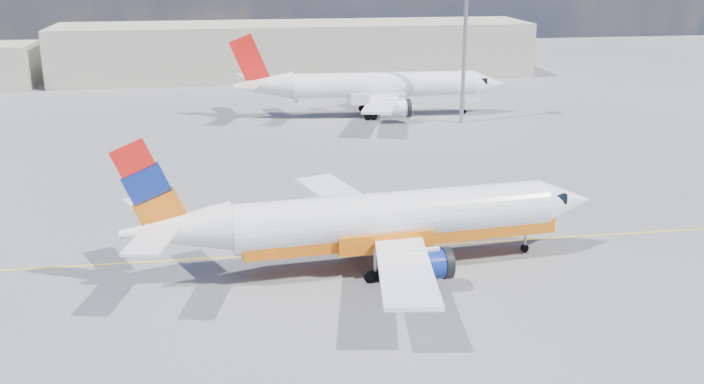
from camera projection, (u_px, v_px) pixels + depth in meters
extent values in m
plane|color=#58585D|center=(327.00, 270.00, 47.30)|extent=(240.00, 240.00, 0.00)
cube|color=yellow|center=(321.00, 252.00, 50.12)|extent=(70.00, 0.15, 0.01)
cube|color=#A5A08E|center=(296.00, 50.00, 117.58)|extent=(70.00, 14.00, 8.00)
cylinder|color=white|center=(394.00, 216.00, 47.03)|extent=(19.60, 4.88, 3.00)
cone|color=white|center=(566.00, 201.00, 49.81)|extent=(3.80, 3.33, 3.00)
cone|color=white|center=(176.00, 230.00, 43.83)|extent=(6.42, 3.44, 2.85)
cube|color=black|center=(549.00, 196.00, 49.37)|extent=(1.69, 2.17, 0.62)
cube|color=orange|center=(401.00, 232.00, 47.44)|extent=(19.55, 4.35, 1.06)
cube|color=white|center=(347.00, 200.00, 52.64)|extent=(6.21, 10.92, 0.71)
cube|color=white|center=(405.00, 270.00, 41.24)|extent=(4.34, 10.88, 0.71)
cylinder|color=navy|center=(381.00, 220.00, 51.28)|extent=(3.32, 1.98, 1.68)
cylinder|color=navy|center=(422.00, 265.00, 43.95)|extent=(3.32, 1.98, 1.68)
cylinder|color=black|center=(402.00, 218.00, 51.63)|extent=(0.62, 1.89, 1.85)
cylinder|color=black|center=(446.00, 263.00, 44.30)|extent=(0.62, 1.89, 1.85)
cube|color=orange|center=(148.00, 186.00, 42.71)|extent=(4.15, 0.67, 5.50)
cube|color=white|center=(150.00, 207.00, 45.94)|extent=(3.54, 4.82, 0.16)
cube|color=white|center=(152.00, 240.00, 40.73)|extent=(2.84, 4.72, 0.16)
cylinder|color=#929299|center=(526.00, 236.00, 49.78)|extent=(0.17, 0.17, 1.85)
cylinder|color=black|center=(525.00, 248.00, 50.04)|extent=(0.51, 0.26, 0.49)
cylinder|color=black|center=(356.00, 250.00, 49.38)|extent=(0.82, 0.41, 0.79)
cylinder|color=black|center=(375.00, 276.00, 45.47)|extent=(0.82, 0.41, 0.79)
cylinder|color=white|center=(384.00, 86.00, 90.01)|extent=(21.06, 4.02, 3.24)
cone|color=white|center=(489.00, 84.00, 91.45)|extent=(3.93, 3.38, 3.24)
cone|color=white|center=(263.00, 86.00, 88.31)|extent=(6.78, 3.32, 3.08)
cube|color=black|center=(478.00, 80.00, 91.14)|extent=(1.70, 2.25, 0.67)
cube|color=white|center=(388.00, 96.00, 90.39)|extent=(21.04, 3.45, 1.14)
cube|color=white|center=(364.00, 84.00, 96.42)|extent=(5.33, 11.81, 0.76)
cube|color=white|center=(381.00, 105.00, 83.78)|extent=(6.11, 11.83, 0.76)
cylinder|color=white|center=(382.00, 95.00, 94.65)|extent=(3.49, 1.94, 1.81)
cylinder|color=white|center=(395.00, 109.00, 86.53)|extent=(3.49, 1.94, 1.81)
cylinder|color=black|center=(395.00, 95.00, 94.83)|extent=(0.55, 2.02, 2.00)
cylinder|color=black|center=(408.00, 108.00, 86.71)|extent=(0.55, 2.02, 2.00)
cube|color=red|center=(250.00, 60.00, 87.28)|extent=(4.48, 0.45, 5.94)
cube|color=white|center=(251.00, 76.00, 90.85)|extent=(3.32, 5.15, 0.17)
cube|color=white|center=(250.00, 85.00, 85.07)|extent=(3.61, 5.19, 0.17)
cylinder|color=#929299|center=(464.00, 104.00, 91.78)|extent=(0.18, 0.18, 2.00)
cylinder|color=black|center=(464.00, 111.00, 92.06)|extent=(0.54, 0.25, 0.53)
cylinder|color=black|center=(365.00, 109.00, 92.85)|extent=(0.87, 0.39, 0.86)
cylinder|color=black|center=(371.00, 116.00, 88.52)|extent=(0.87, 0.39, 0.86)
cylinder|color=black|center=(499.00, 214.00, 56.35)|extent=(0.57, 0.33, 0.53)
cylinder|color=black|center=(511.00, 221.00, 55.04)|extent=(0.57, 0.33, 0.53)
cylinder|color=black|center=(524.00, 211.00, 57.13)|extent=(0.57, 0.33, 0.53)
cylinder|color=black|center=(536.00, 217.00, 55.81)|extent=(0.57, 0.33, 0.53)
cube|color=yellow|center=(518.00, 209.00, 55.93)|extent=(3.03, 2.08, 1.06)
cube|color=black|center=(512.00, 198.00, 55.48)|extent=(1.53, 1.53, 0.64)
cylinder|color=#929299|center=(465.00, 32.00, 84.37)|extent=(0.44, 0.44, 19.90)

